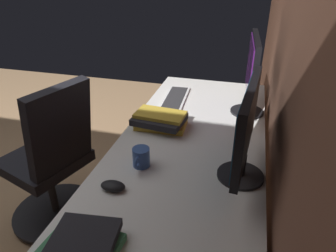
{
  "coord_description": "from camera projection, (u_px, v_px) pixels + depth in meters",
  "views": [
    {
      "loc": [
        1.35,
        2.03,
        1.56
      ],
      "look_at": [
        0.27,
        1.74,
        0.95
      ],
      "focal_mm": 33.0,
      "sensor_mm": 36.0,
      "label": 1
    }
  ],
  "objects": [
    {
      "name": "wall_back",
      "position": [
        305.0,
        33.0,
        1.22
      ],
      "size": [
        4.82,
        0.1,
        2.6
      ],
      "primitive_type": "cube",
      "color": "brown",
      "rests_on": "ground"
    },
    {
      "name": "desk",
      "position": [
        179.0,
        181.0,
        1.39
      ],
      "size": [
        2.39,
        0.74,
        0.73
      ],
      "color": "white",
      "rests_on": "ground"
    },
    {
      "name": "monitor_primary",
      "position": [
        246.0,
        128.0,
        1.22
      ],
      "size": [
        0.52,
        0.2,
        0.42
      ],
      "color": "black",
      "rests_on": "desk"
    },
    {
      "name": "monitor_secondary",
      "position": [
        252.0,
        71.0,
        1.77
      ],
      "size": [
        0.49,
        0.2,
        0.46
      ],
      "color": "black",
      "rests_on": "desk"
    },
    {
      "name": "keyboard_main",
      "position": [
        175.0,
        99.0,
        2.05
      ],
      "size": [
        0.43,
        0.16,
        0.02
      ],
      "color": "silver",
      "rests_on": "desk"
    },
    {
      "name": "mouse_main",
      "position": [
        113.0,
        186.0,
        1.25
      ],
      "size": [
        0.06,
        0.1,
        0.03
      ],
      "primitive_type": "ellipsoid",
      "color": "black",
      "rests_on": "desk"
    },
    {
      "name": "book_stack_near",
      "position": [
        160.0,
        120.0,
        1.7
      ],
      "size": [
        0.23,
        0.29,
        0.09
      ],
      "color": "gold",
      "rests_on": "desk"
    },
    {
      "name": "book_stack_far",
      "position": [
        83.0,
        242.0,
        0.99
      ],
      "size": [
        0.2,
        0.25,
        0.06
      ],
      "color": "#3D8456",
      "rests_on": "desk"
    },
    {
      "name": "coffee_mug",
      "position": [
        141.0,
        157.0,
        1.38
      ],
      "size": [
        0.12,
        0.08,
        0.09
      ],
      "color": "#335193",
      "rests_on": "desk"
    },
    {
      "name": "office_chair",
      "position": [
        53.0,
        165.0,
        1.87
      ],
      "size": [
        0.56,
        0.6,
        0.97
      ],
      "color": "black",
      "rests_on": "ground"
    }
  ]
}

